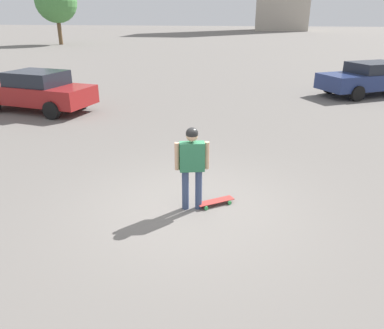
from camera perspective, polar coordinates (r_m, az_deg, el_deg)
name	(u,v)px	position (r m, az deg, el deg)	size (l,w,h in m)	color
ground_plane	(192,208)	(7.22, 0.00, -6.65)	(220.00, 220.00, 0.00)	slate
person	(192,161)	(6.81, 0.00, 0.59)	(0.31, 0.61, 1.60)	#38476B
skateboard	(215,202)	(7.32, 3.59, -5.66)	(0.58, 0.73, 0.09)	#A5332D
car_parked_near	(37,91)	(15.49, -22.58, 10.36)	(2.52, 4.59, 1.49)	maroon
car_parked_far	(372,78)	(19.09, 25.69, 11.80)	(3.89, 5.04, 1.45)	navy
tree_distant	(56,2)	(49.18, -20.02, 22.30)	(4.70, 4.70, 7.07)	brown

